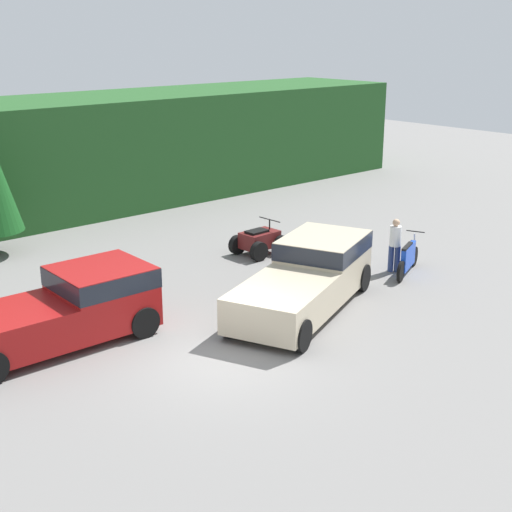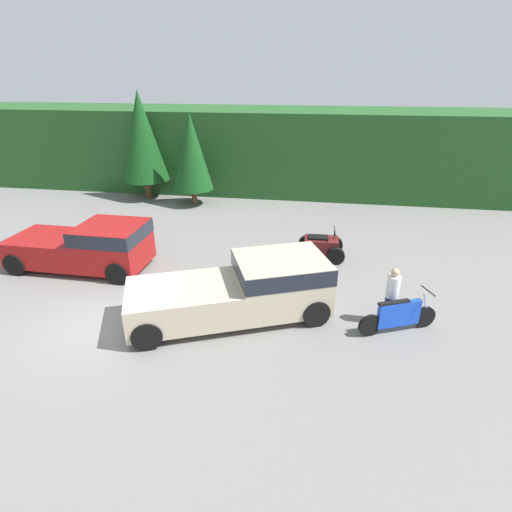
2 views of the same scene
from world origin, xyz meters
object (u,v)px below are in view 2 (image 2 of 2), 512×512
(quad_atv, at_px, (321,246))
(dirt_bike, at_px, (398,316))
(rider_person, at_px, (392,294))
(pickup_truck_second, at_px, (246,287))
(pickup_truck_red, at_px, (90,245))

(quad_atv, bearing_deg, dirt_bike, -66.89)
(quad_atv, relative_size, rider_person, 1.03)
(pickup_truck_second, relative_size, rider_person, 3.50)
(pickup_truck_second, height_order, dirt_bike, pickup_truck_second)
(rider_person, bearing_deg, pickup_truck_red, 128.36)
(quad_atv, bearing_deg, pickup_truck_second, -117.44)
(pickup_truck_red, relative_size, dirt_bike, 2.27)
(pickup_truck_second, distance_m, quad_atv, 5.05)
(quad_atv, height_order, rider_person, rider_person)
(dirt_bike, relative_size, quad_atv, 1.23)
(pickup_truck_second, distance_m, rider_person, 4.18)
(quad_atv, distance_m, rider_person, 4.75)
(pickup_truck_second, bearing_deg, quad_atv, 42.19)
(dirt_bike, xyz_separation_m, rider_person, (-0.18, 0.41, 0.45))
(dirt_bike, distance_m, rider_person, 0.64)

